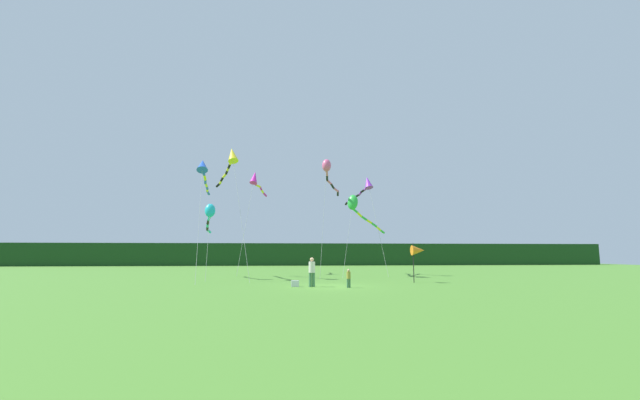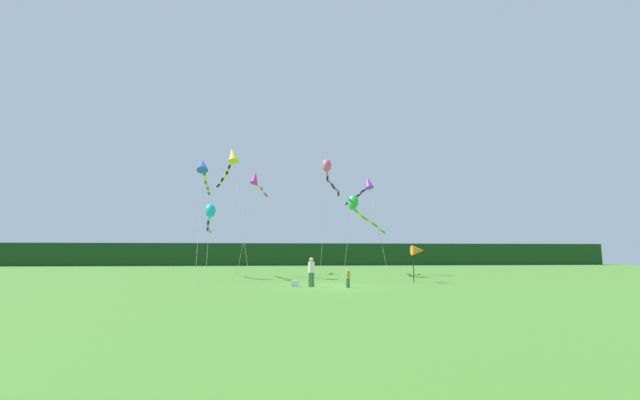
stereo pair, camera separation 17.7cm
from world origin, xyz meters
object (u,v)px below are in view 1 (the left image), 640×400
object	(u,v)px
kite_green	(356,207)
kite_magenta	(255,180)
kite_blue	(203,170)
kite_cyan	(210,214)
person_adult	(312,270)
kite_rainbow	(328,171)
banner_flag_pole	(418,251)
cooler_box	(295,284)
person_child	(349,277)
kite_purple	(365,185)
kite_yellow	(231,159)

from	to	relation	value
kite_green	kite_magenta	world-z (taller)	kite_magenta
kite_blue	kite_cyan	xyz separation A→B (m)	(0.53, 0.48, -3.49)
person_adult	kite_blue	size ratio (longest dim) A/B	0.16
kite_blue	kite_rainbow	bearing A→B (deg)	15.98
banner_flag_pole	kite_green	world-z (taller)	kite_green
kite_blue	kite_green	world-z (taller)	kite_blue
kite_green	cooler_box	bearing A→B (deg)	-118.04
person_child	banner_flag_pole	distance (m)	6.86
kite_cyan	banner_flag_pole	bearing A→B (deg)	-20.31
kite_magenta	kite_purple	bearing A→B (deg)	-17.57
kite_yellow	kite_purple	bearing A→B (deg)	17.25
cooler_box	kite_yellow	distance (m)	13.89
kite_green	kite_blue	bearing A→B (deg)	-165.83
person_child	kite_purple	distance (m)	16.11
person_child	kite_magenta	distance (m)	20.06
kite_yellow	kite_rainbow	bearing A→B (deg)	13.77
cooler_box	kite_yellow	world-z (taller)	kite_yellow
kite_cyan	kite_purple	distance (m)	14.59
kite_blue	cooler_box	bearing A→B (deg)	-47.84
cooler_box	kite_cyan	distance (m)	11.62
person_child	kite_yellow	distance (m)	15.67
person_adult	kite_green	xyz separation A→B (m)	(4.90, 11.30, 5.19)
kite_purple	kite_green	xyz separation A→B (m)	(-1.17, -1.41, -2.18)
person_child	banner_flag_pole	world-z (taller)	banner_flag_pole
kite_purple	kite_blue	bearing A→B (deg)	-161.67
banner_flag_pole	kite_magenta	xyz separation A→B (m)	(-12.00, 13.11, 7.13)
kite_blue	kite_green	size ratio (longest dim) A/B	1.48
kite_rainbow	kite_yellow	distance (m)	8.58
kite_green	kite_magenta	xyz separation A→B (m)	(-9.30, 4.72, 3.15)
banner_flag_pole	kite_green	distance (m)	9.67
banner_flag_pole	kite_yellow	bearing A→B (deg)	156.07
kite_magenta	banner_flag_pole	bearing A→B (deg)	-47.54
person_adult	banner_flag_pole	xyz separation A→B (m)	(7.60, 2.91, 1.21)
person_child	kite_purple	world-z (taller)	kite_purple
kite_cyan	kite_rainbow	world-z (taller)	kite_rainbow
person_adult	kite_magenta	bearing A→B (deg)	105.37
kite_purple	cooler_box	bearing A→B (deg)	-119.52
kite_blue	kite_cyan	world-z (taller)	kite_blue
banner_flag_pole	kite_rainbow	xyz separation A→B (m)	(-5.30, 8.08, 7.16)
cooler_box	kite_green	xyz separation A→B (m)	(5.89, 11.06, 5.98)
kite_blue	kite_yellow	size ratio (longest dim) A/B	1.00
kite_cyan	kite_magenta	bearing A→B (deg)	67.45
kite_purple	kite_rainbow	size ratio (longest dim) A/B	0.90
kite_green	kite_magenta	bearing A→B (deg)	153.08
kite_purple	kite_rainbow	bearing A→B (deg)	-155.53
cooler_box	kite_cyan	world-z (taller)	kite_cyan
person_child	kite_green	size ratio (longest dim) A/B	0.15
kite_purple	kite_green	distance (m)	2.85
kite_cyan	kite_green	size ratio (longest dim) A/B	0.91
kite_green	kite_rainbow	size ratio (longest dim) A/B	0.71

